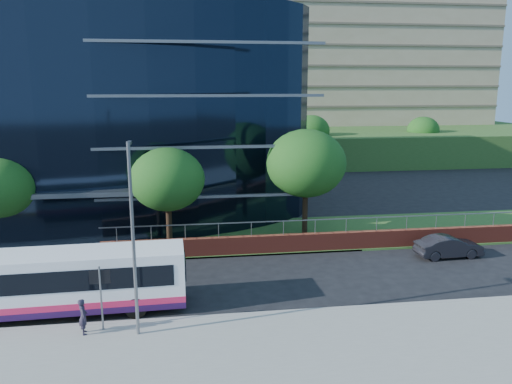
{
  "coord_description": "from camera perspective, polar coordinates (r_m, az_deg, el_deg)",
  "views": [
    {
      "loc": [
        8.18,
        -21.68,
        10.29
      ],
      "look_at": [
        12.39,
        8.0,
        3.8
      ],
      "focal_mm": 35.0,
      "sensor_mm": 36.0,
      "label": 1
    }
  ],
  "objects": [
    {
      "name": "tree_dist_e",
      "position": [
        63.94,
        6.34,
        6.98
      ],
      "size": [
        4.62,
        4.62,
        6.51
      ],
      "color": "black",
      "rests_on": "ground"
    },
    {
      "name": "apartment_block",
      "position": [
        82.42,
        8.96,
        12.64
      ],
      "size": [
        60.0,
        42.0,
        30.0
      ],
      "color": "#2D511E",
      "rests_on": "ground"
    },
    {
      "name": "pedestrian",
      "position": [
        22.37,
        -19.15,
        -13.29
      ],
      "size": [
        0.5,
        0.64,
        1.53
      ],
      "primitive_type": "imported",
      "rotation": [
        0.0,
        0.0,
        1.85
      ],
      "color": "#241F2E",
      "rests_on": "pavement_near"
    },
    {
      "name": "tree_dist_f",
      "position": [
        71.45,
        18.55,
        6.7
      ],
      "size": [
        4.29,
        4.29,
        6.05
      ],
      "color": "black",
      "rests_on": "ground"
    },
    {
      "name": "grass_verge",
      "position": [
        37.72,
        17.12,
        -4.08
      ],
      "size": [
        36.0,
        8.0,
        0.12
      ],
      "primitive_type": "cube",
      "color": "#2D511E",
      "rests_on": "ground"
    },
    {
      "name": "tree_far_d",
      "position": [
        33.03,
        5.74,
        3.27
      ],
      "size": [
        5.28,
        5.28,
        7.44
      ],
      "color": "black",
      "rests_on": "ground"
    },
    {
      "name": "glass_office",
      "position": [
        44.3,
        -24.27,
        8.19
      ],
      "size": [
        44.0,
        23.1,
        16.0
      ],
      "color": "black",
      "rests_on": "ground"
    },
    {
      "name": "streetlight_east",
      "position": [
        20.48,
        -13.88,
        -4.74
      ],
      "size": [
        0.15,
        0.77,
        8.0
      ],
      "color": "slate",
      "rests_on": "pavement_near"
    },
    {
      "name": "city_bus",
      "position": [
        24.56,
        -20.57,
        -9.5
      ],
      "size": [
        10.74,
        2.78,
        2.88
      ],
      "rotation": [
        0.0,
        0.0,
        0.03
      ],
      "color": "white",
      "rests_on": "ground"
    },
    {
      "name": "retaining_wall",
      "position": [
        32.76,
        13.54,
        -5.32
      ],
      "size": [
        34.0,
        0.4,
        2.11
      ],
      "color": "maroon",
      "rests_on": "ground"
    },
    {
      "name": "parked_car",
      "position": [
        32.57,
        21.16,
        -5.83
      ],
      "size": [
        4.06,
        1.54,
        1.32
      ],
      "primitive_type": "imported",
      "rotation": [
        0.0,
        0.0,
        1.61
      ],
      "color": "black",
      "rests_on": "ground"
    },
    {
      "name": "tree_far_c",
      "position": [
        31.24,
        -10.09,
        1.41
      ],
      "size": [
        4.62,
        4.62,
        6.51
      ],
      "color": "black",
      "rests_on": "ground"
    },
    {
      "name": "ground",
      "position": [
        25.36,
        -26.82,
        -13.12
      ],
      "size": [
        200.0,
        200.0,
        0.0
      ],
      "primitive_type": "plane",
      "color": "black",
      "rests_on": "ground"
    },
    {
      "name": "street_sign",
      "position": [
        21.99,
        -17.37,
        -10.09
      ],
      "size": [
        0.85,
        0.09,
        2.8
      ],
      "color": "slate",
      "rests_on": "pavement_near"
    }
  ]
}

